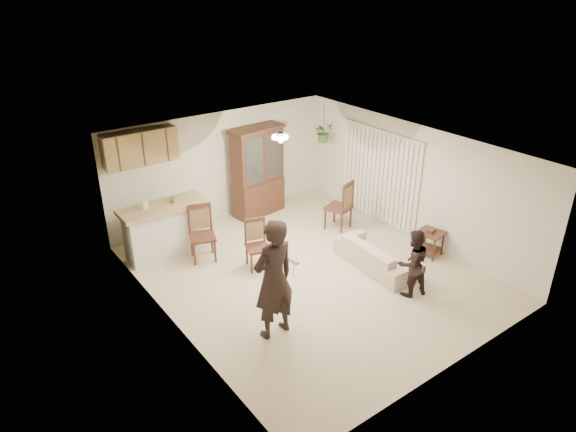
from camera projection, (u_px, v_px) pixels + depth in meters
floor at (309, 274)px, 9.90m from camera, size 6.50×6.50×0.00m
ceiling at (311, 150)px, 8.82m from camera, size 5.50×6.50×0.02m
wall_back at (221, 166)px, 11.72m from camera, size 5.50×0.02×2.50m
wall_front at (458, 298)px, 7.00m from camera, size 5.50×0.02×2.50m
wall_left at (170, 261)px, 7.90m from camera, size 0.02×6.50×2.50m
wall_right at (412, 182)px, 10.83m from camera, size 0.02×6.50×2.50m
breakfast_bar at (166, 232)px, 10.41m from camera, size 1.60×0.55×1.00m
bar_top at (163, 207)px, 10.17m from camera, size 1.75×0.70×0.08m
upper_cabinets at (140, 148)px, 10.21m from camera, size 1.50×0.34×0.70m
vertical_blinds at (379, 177)px, 11.53m from camera, size 0.06×2.30×2.10m
ceiling_fixture at (280, 137)px, 9.84m from camera, size 0.36×0.36×0.20m
hanging_plant at (323, 132)px, 12.08m from camera, size 0.43×0.37×0.48m
plant_cord at (324, 118)px, 11.93m from camera, size 0.01×0.01×0.65m
sofa at (377, 250)px, 9.99m from camera, size 0.85×1.92×0.73m
adult at (274, 286)px, 7.91m from camera, size 0.68×0.47×1.80m
child at (413, 261)px, 9.01m from camera, size 0.76×0.66×1.35m
china_hutch at (258, 172)px, 11.94m from camera, size 1.39×0.69×2.11m
side_table at (430, 243)px, 10.44m from camera, size 0.57×0.57×0.59m
chair_bar at (258, 255)px, 10.00m from camera, size 0.55×0.55×0.99m
chair_hutch_left at (203, 245)px, 10.28m from camera, size 0.64×0.64×1.13m
chair_hutch_right at (338, 215)px, 11.52m from camera, size 0.65×0.65×1.16m
controller_adult at (294, 261)px, 7.30m from camera, size 0.06×0.18×0.05m
controller_child at (423, 264)px, 8.71m from camera, size 0.06×0.12×0.03m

